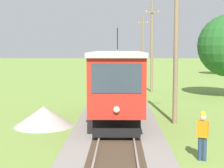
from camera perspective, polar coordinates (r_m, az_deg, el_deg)
The scene contains 6 objects.
red_tram at distance 18.64m, azimuth 0.86°, elevation 0.24°, with size 2.60×8.54×4.79m.
utility_pole_near_tram at distance 18.75m, azimuth 10.30°, elevation 5.70°, with size 1.40×0.28×7.80m.
utility_pole_mid at distance 32.43m, azimuth 6.47°, elevation 6.16°, with size 1.40×0.65×8.21m.
utility_pole_far at distance 44.84m, azimuth 5.01°, elevation 6.03°, with size 1.40×0.37×8.13m.
gravel_pile at distance 18.52m, azimuth -11.00°, elevation -5.14°, with size 3.07×3.07×1.03m, color #9E998E.
track_worker at distance 13.05m, azimuth 14.45°, elevation -7.78°, with size 0.44×0.37×1.78m.
Camera 1 is at (0.12, -6.55, 4.02)m, focal length 56.52 mm.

